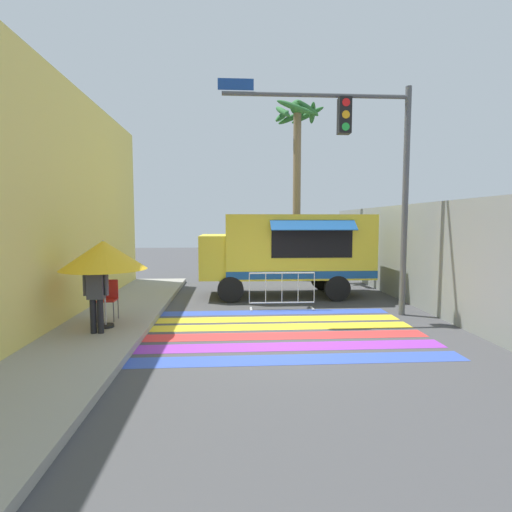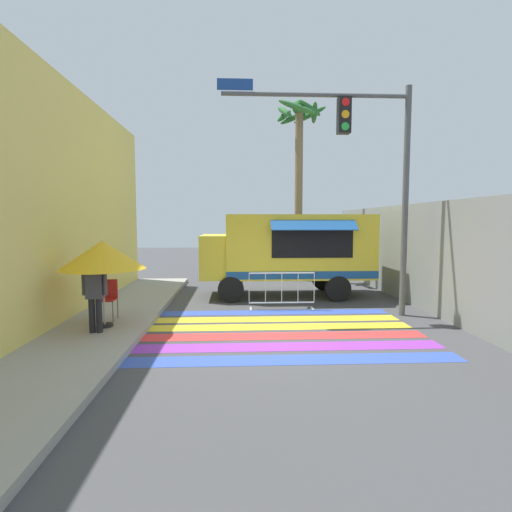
{
  "view_description": "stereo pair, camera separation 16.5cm",
  "coord_description": "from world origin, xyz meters",
  "px_view_note": "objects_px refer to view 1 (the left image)",
  "views": [
    {
      "loc": [
        -1.13,
        -8.65,
        2.51
      ],
      "look_at": [
        -0.38,
        2.97,
        1.5
      ],
      "focal_mm": 28.0,
      "sensor_mm": 36.0,
      "label": 1
    },
    {
      "loc": [
        -0.96,
        -8.65,
        2.51
      ],
      "look_at": [
        -0.38,
        2.97,
        1.5
      ],
      "focal_mm": 28.0,
      "sensor_mm": 36.0,
      "label": 2
    }
  ],
  "objects_px": {
    "food_truck": "(284,248)",
    "traffic_signal_pole": "(368,157)",
    "barricade_front": "(282,291)",
    "folding_chair": "(108,296)",
    "palm_tree": "(297,154)",
    "vendor_person": "(96,292)",
    "patio_umbrella": "(104,255)"
  },
  "relations": [
    {
      "from": "patio_umbrella",
      "to": "folding_chair",
      "type": "distance_m",
      "value": 1.26
    },
    {
      "from": "barricade_front",
      "to": "vendor_person",
      "type": "bearing_deg",
      "value": -147.89
    },
    {
      "from": "traffic_signal_pole",
      "to": "patio_umbrella",
      "type": "distance_m",
      "value": 6.97
    },
    {
      "from": "food_truck",
      "to": "traffic_signal_pole",
      "type": "height_order",
      "value": "traffic_signal_pole"
    },
    {
      "from": "food_truck",
      "to": "traffic_signal_pole",
      "type": "xyz_separation_m",
      "value": [
        1.78,
        -3.0,
        2.57
      ]
    },
    {
      "from": "traffic_signal_pole",
      "to": "folding_chair",
      "type": "xyz_separation_m",
      "value": [
        -6.53,
        -0.62,
        -3.46
      ]
    },
    {
      "from": "vendor_person",
      "to": "barricade_front",
      "type": "relative_size",
      "value": 0.83
    },
    {
      "from": "traffic_signal_pole",
      "to": "palm_tree",
      "type": "height_order",
      "value": "palm_tree"
    },
    {
      "from": "traffic_signal_pole",
      "to": "vendor_person",
      "type": "distance_m",
      "value": 7.38
    },
    {
      "from": "barricade_front",
      "to": "food_truck",
      "type": "bearing_deg",
      "value": 80.81
    },
    {
      "from": "food_truck",
      "to": "folding_chair",
      "type": "bearing_deg",
      "value": -142.7
    },
    {
      "from": "folding_chair",
      "to": "vendor_person",
      "type": "xyz_separation_m",
      "value": [
        0.11,
        -1.18,
        0.3
      ]
    },
    {
      "from": "patio_umbrella",
      "to": "folding_chair",
      "type": "xyz_separation_m",
      "value": [
        -0.14,
        0.7,
        -1.04
      ]
    },
    {
      "from": "folding_chair",
      "to": "vendor_person",
      "type": "relative_size",
      "value": 0.61
    },
    {
      "from": "food_truck",
      "to": "barricade_front",
      "type": "distance_m",
      "value": 2.39
    },
    {
      "from": "food_truck",
      "to": "traffic_signal_pole",
      "type": "relative_size",
      "value": 0.92
    },
    {
      "from": "barricade_front",
      "to": "traffic_signal_pole",
      "type": "bearing_deg",
      "value": -22.84
    },
    {
      "from": "patio_umbrella",
      "to": "vendor_person",
      "type": "distance_m",
      "value": 0.88
    },
    {
      "from": "traffic_signal_pole",
      "to": "barricade_front",
      "type": "relative_size",
      "value": 3.21
    },
    {
      "from": "folding_chair",
      "to": "palm_tree",
      "type": "distance_m",
      "value": 10.25
    },
    {
      "from": "food_truck",
      "to": "palm_tree",
      "type": "bearing_deg",
      "value": 74.27
    },
    {
      "from": "food_truck",
      "to": "barricade_front",
      "type": "relative_size",
      "value": 2.96
    },
    {
      "from": "patio_umbrella",
      "to": "vendor_person",
      "type": "xyz_separation_m",
      "value": [
        -0.03,
        -0.48,
        -0.74
      ]
    },
    {
      "from": "food_truck",
      "to": "vendor_person",
      "type": "relative_size",
      "value": 3.57
    },
    {
      "from": "folding_chair",
      "to": "barricade_front",
      "type": "relative_size",
      "value": 0.51
    },
    {
      "from": "patio_umbrella",
      "to": "palm_tree",
      "type": "height_order",
      "value": "palm_tree"
    },
    {
      "from": "patio_umbrella",
      "to": "folding_chair",
      "type": "relative_size",
      "value": 2.03
    },
    {
      "from": "traffic_signal_pole",
      "to": "folding_chair",
      "type": "bearing_deg",
      "value": -174.56
    },
    {
      "from": "palm_tree",
      "to": "barricade_front",
      "type": "bearing_deg",
      "value": -103.32
    },
    {
      "from": "folding_chair",
      "to": "vendor_person",
      "type": "bearing_deg",
      "value": -83.72
    },
    {
      "from": "food_truck",
      "to": "barricade_front",
      "type": "xyz_separation_m",
      "value": [
        -0.34,
        -2.1,
        -1.09
      ]
    },
    {
      "from": "patio_umbrella",
      "to": "vendor_person",
      "type": "height_order",
      "value": "patio_umbrella"
    }
  ]
}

